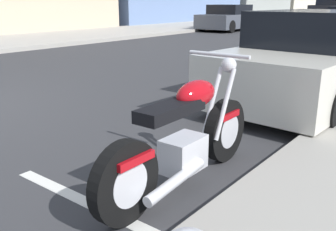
# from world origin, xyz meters

# --- Properties ---
(sidewalk_far_curb) EXTENTS (120.00, 5.00, 0.14)m
(sidewalk_far_curb) POSITION_xyz_m (12.00, 7.45, 0.07)
(sidewalk_far_curb) COLOR #ADA89E
(sidewalk_far_curb) RESTS_ON ground
(parking_stall_stripe) EXTENTS (0.12, 2.20, 0.01)m
(parking_stall_stripe) POSITION_xyz_m (0.00, -4.35, 0.00)
(parking_stall_stripe) COLOR silver
(parking_stall_stripe) RESTS_ON ground
(parked_motorcycle) EXTENTS (2.08, 0.62, 1.11)m
(parked_motorcycle) POSITION_xyz_m (0.75, -4.58, 0.43)
(parked_motorcycle) COLOR black
(parked_motorcycle) RESTS_ON ground
(parked_car_at_intersection) EXTENTS (4.50, 2.00, 1.42)m
(parked_car_at_intersection) POSITION_xyz_m (4.51, -4.47, 0.66)
(parked_car_at_intersection) COLOR beige
(parked_car_at_intersection) RESTS_ON ground
(car_opposite_curb) EXTENTS (4.08, 2.04, 1.36)m
(car_opposite_curb) POSITION_xyz_m (16.96, 4.17, 0.65)
(car_opposite_curb) COLOR #4C515B
(car_opposite_curb) RESTS_ON ground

